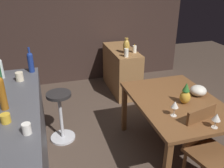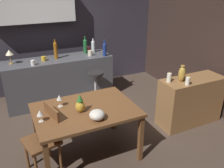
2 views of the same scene
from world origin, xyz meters
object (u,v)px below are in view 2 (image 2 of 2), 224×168
object	(u,v)px
cup_red	(87,49)
cup_cream	(90,53)
chair_near_window	(46,137)
wine_bottle_green	(85,46)
dining_table	(85,114)
cup_white	(33,63)
vase_brass	(182,74)
wine_bottle_amber	(56,50)
bar_stool	(96,88)
wine_bottle_clear	(93,46)
cup_mustard	(44,59)
wine_glass_left	(40,113)
wine_bottle_cobalt	(105,49)
wine_glass_right	(59,98)
pineapple_centerpiece	(80,104)
fruit_bowl	(97,115)
pillar_candle_tall	(169,78)
sideboard_cabinet	(190,101)
pillar_candle_short	(188,81)
counter_lamp	(9,53)

from	to	relation	value
cup_red	cup_cream	world-z (taller)	cup_cream
chair_near_window	wine_bottle_green	bearing A→B (deg)	57.86
dining_table	cup_white	xyz separation A→B (m)	(-0.41, 1.63, 0.29)
vase_brass	wine_bottle_amber	bearing A→B (deg)	131.33
chair_near_window	cup_cream	world-z (taller)	cup_cream
chair_near_window	bar_stool	size ratio (longest dim) A/B	1.26
wine_bottle_clear	cup_mustard	world-z (taller)	wine_bottle_clear
wine_glass_left	wine_bottle_cobalt	xyz separation A→B (m)	(1.57, 1.67, 0.19)
wine_glass_right	pineapple_centerpiece	world-z (taller)	pineapple_centerpiece
cup_cream	bar_stool	bearing A→B (deg)	-99.46
wine_glass_right	cup_red	bearing A→B (deg)	60.17
pineapple_centerpiece	cup_cream	distance (m)	1.96
cup_red	pineapple_centerpiece	bearing A→B (deg)	-112.19
fruit_bowl	wine_bottle_green	world-z (taller)	wine_bottle_green
wine_bottle_green	cup_white	bearing A→B (deg)	-163.26
wine_bottle_amber	pillar_candle_tall	bearing A→B (deg)	-51.26
bar_stool	wine_glass_left	size ratio (longest dim) A/B	4.55
sideboard_cabinet	fruit_bowl	xyz separation A→B (m)	(-1.85, -0.35, 0.39)
chair_near_window	vase_brass	size ratio (longest dim) A/B	3.32
pillar_candle_short	cup_white	bearing A→B (deg)	139.70
cup_red	vase_brass	world-z (taller)	vase_brass
cup_white	cup_red	bearing A→B (deg)	20.02
bar_stool	wine_glass_right	distance (m)	1.53
bar_stool	cup_cream	size ratio (longest dim) A/B	5.50
wine_glass_left	wine_bottle_green	world-z (taller)	wine_bottle_green
wine_bottle_amber	pillar_candle_short	size ratio (longest dim) A/B	2.49
cup_red	pillar_candle_short	size ratio (longest dim) A/B	0.85
wine_glass_left	pillar_candle_short	bearing A→B (deg)	-0.98
sideboard_cabinet	wine_bottle_green	xyz separation A→B (m)	(-1.19, 1.92, 0.65)
cup_cream	cup_red	bearing A→B (deg)	80.86
pineapple_centerpiece	wine_bottle_cobalt	xyz separation A→B (m)	(1.07, 1.65, 0.20)
cup_mustard	cup_cream	distance (m)	0.92
cup_mustard	pillar_candle_short	size ratio (longest dim) A/B	0.80
wine_glass_left	fruit_bowl	xyz separation A→B (m)	(0.63, -0.24, -0.05)
cup_white	wine_bottle_clear	bearing A→B (deg)	14.41
pineapple_centerpiece	pillar_candle_tall	size ratio (longest dim) A/B	1.50
cup_red	sideboard_cabinet	bearing A→B (deg)	-61.04
counter_lamp	pillar_candle_short	size ratio (longest dim) A/B	1.77
dining_table	wine_bottle_clear	distance (m)	2.18
cup_cream	wine_bottle_clear	bearing A→B (deg)	55.68
dining_table	wine_bottle_green	distance (m)	2.13
wine_glass_right	wine_bottle_amber	world-z (taller)	wine_bottle_amber
wine_bottle_amber	wine_glass_left	bearing A→B (deg)	-108.71
wine_glass_left	wine_bottle_cobalt	world-z (taller)	wine_bottle_cobalt
chair_near_window	cup_mustard	bearing A→B (deg)	78.92
pineapple_centerpiece	wine_bottle_cobalt	bearing A→B (deg)	57.05
bar_stool	cup_red	xyz separation A→B (m)	(0.12, 0.76, 0.57)
wine_bottle_clear	pillar_candle_tall	xyz separation A→B (m)	(0.57, -1.85, -0.15)
wine_bottle_green	counter_lamp	world-z (taller)	wine_bottle_green
wine_bottle_cobalt	cup_white	world-z (taller)	wine_bottle_cobalt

